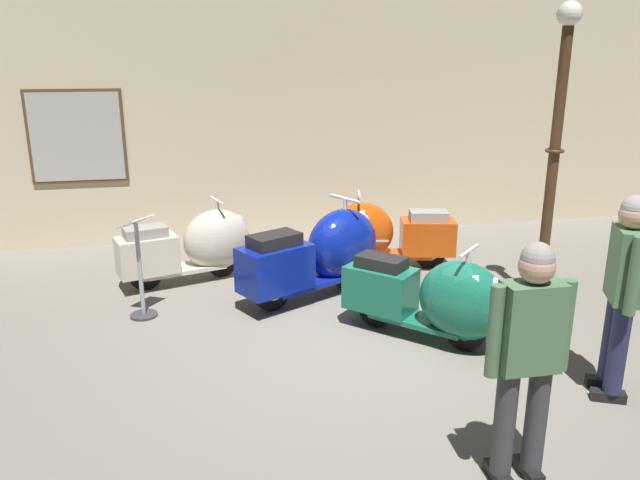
# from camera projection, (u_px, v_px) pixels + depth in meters

# --- Properties ---
(ground_plane) EXTENTS (60.00, 60.00, 0.00)m
(ground_plane) POSITION_uv_depth(u_px,v_px,m) (353.00, 344.00, 5.75)
(ground_plane) COLOR slate
(showroom_back_wall) EXTENTS (18.00, 0.24, 3.62)m
(showroom_back_wall) POSITION_uv_depth(u_px,v_px,m) (286.00, 111.00, 8.80)
(showroom_back_wall) COLOR beige
(showroom_back_wall) RESTS_ON ground
(scooter_0) EXTENTS (1.63, 0.88, 0.96)m
(scooter_0) POSITION_uv_depth(u_px,v_px,m) (196.00, 245.00, 7.25)
(scooter_0) COLOR black
(scooter_0) RESTS_ON ground
(scooter_1) EXTENTS (1.79, 1.26, 1.07)m
(scooter_1) POSITION_uv_depth(u_px,v_px,m) (323.00, 253.00, 6.80)
(scooter_1) COLOR black
(scooter_1) RESTS_ON ground
(scooter_2) EXTENTS (1.41, 1.43, 0.96)m
(scooter_2) POSITION_uv_depth(u_px,v_px,m) (436.00, 298.00, 5.68)
(scooter_2) COLOR black
(scooter_2) RESTS_ON ground
(scooter_3) EXTENTS (1.63, 0.79, 0.96)m
(scooter_3) POSITION_uv_depth(u_px,v_px,m) (381.00, 234.00, 7.70)
(scooter_3) COLOR black
(scooter_3) RESTS_ON ground
(lamppost) EXTENTS (0.28, 0.28, 3.08)m
(lamppost) POSITION_uv_depth(u_px,v_px,m) (553.00, 162.00, 6.30)
(lamppost) COLOR #472D19
(lamppost) RESTS_ON ground
(visitor_0) EXTENTS (0.36, 0.51, 1.62)m
(visitor_0) POSITION_uv_depth(u_px,v_px,m) (624.00, 283.00, 4.63)
(visitor_0) COLOR black
(visitor_0) RESTS_ON ground
(visitor_1) EXTENTS (0.53, 0.25, 1.58)m
(visitor_1) POSITION_uv_depth(u_px,v_px,m) (528.00, 349.00, 3.65)
(visitor_1) COLOR black
(visitor_1) RESTS_ON ground
(info_stanchion) EXTENTS (0.37, 0.39, 1.07)m
(info_stanchion) POSITION_uv_depth(u_px,v_px,m) (140.00, 276.00, 6.23)
(info_stanchion) COLOR #333338
(info_stanchion) RESTS_ON ground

